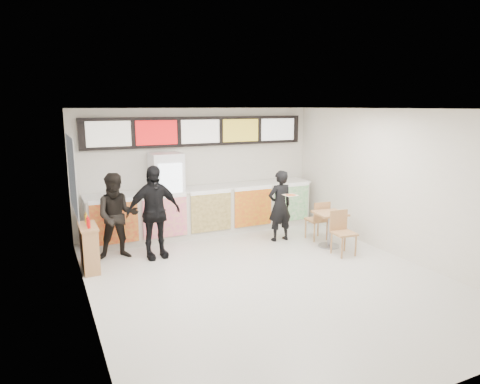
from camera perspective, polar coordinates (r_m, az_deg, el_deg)
floor at (r=7.85m, az=3.66°, el=-11.45°), size 7.00×7.00×0.00m
ceiling at (r=7.24m, az=3.97°, el=11.00°), size 7.00×7.00×0.00m
wall_back at (r=10.55m, az=-5.46°, el=2.92°), size 6.00×0.00×6.00m
wall_left at (r=6.53m, az=-19.92°, el=-3.01°), size 0.00×7.00×7.00m
wall_right at (r=9.22m, az=20.35°, el=1.02°), size 0.00×7.00×7.00m
service_counter at (r=10.35m, az=-4.59°, el=-2.46°), size 5.56×0.77×1.14m
menu_board at (r=10.37m, az=-5.39°, el=8.05°), size 5.50×0.14×0.70m
drinks_fridge at (r=9.99m, az=-9.69°, el=-0.58°), size 0.70×0.67×2.00m
mirror_panel at (r=8.88m, az=-21.52°, el=2.21°), size 0.01×2.00×1.50m
customer_main at (r=9.77m, az=5.33°, el=-1.84°), size 0.60×0.40×1.63m
customer_left at (r=8.93m, az=-16.06°, el=-3.12°), size 0.93×0.77×1.75m
customer_mid at (r=8.77m, az=-11.44°, el=-2.67°), size 1.15×0.56×1.90m
pizza_slice at (r=9.32m, az=6.77°, el=-0.37°), size 0.36×0.36×0.02m
cafe_table at (r=9.57m, az=11.86°, el=-4.06°), size 0.68×1.60×0.92m
condiment_ledge at (r=8.56m, az=-19.44°, el=-6.98°), size 0.31×0.78×1.04m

